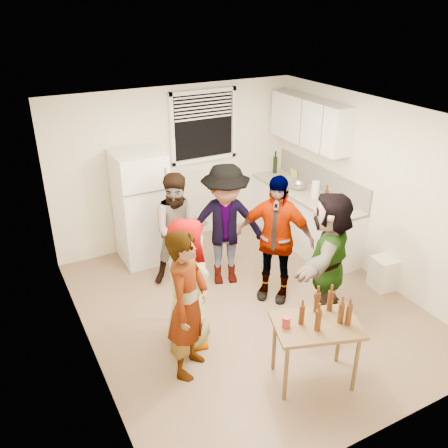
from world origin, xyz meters
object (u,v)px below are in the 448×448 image
blue_cup (321,208)px  guest_orange (322,311)px  beer_bottle_table (301,323)px  trash_bin (384,272)px  guest_back_left (182,279)px  guest_stripe (190,367)px  beer_bottle_counter (325,207)px  guest_black (272,295)px  kettle (299,190)px  red_cup (286,326)px  guest_back_right (225,280)px  guest_grey (190,341)px  refrigerator (141,208)px  wine_bottle (275,173)px  serving_table (311,379)px

blue_cup → guest_orange: size_ratio=0.07×
beer_bottle_table → guest_orange: bearing=39.2°
trash_bin → guest_back_left: 2.83m
guest_orange → guest_stripe: bearing=-35.4°
beer_bottle_counter → guest_black: size_ratio=0.14×
kettle → red_cup: (-2.00, -2.57, -0.17)m
kettle → beer_bottle_counter: size_ratio=1.07×
beer_bottle_table → guest_back_right: bearing=83.5°
guest_grey → guest_back_right: size_ratio=0.91×
refrigerator → wine_bottle: refrigerator is taller
serving_table → guest_orange: serving_table is taller
guest_back_left → guest_back_right: size_ratio=0.92×
kettle → guest_back_right: size_ratio=0.15×
guest_stripe → guest_orange: 1.93m
guest_grey → guest_back_right: (0.99, 0.96, 0.00)m
wine_bottle → guest_stripe: 4.09m
beer_bottle_counter → guest_back_right: (-1.56, 0.18, -0.90)m
blue_cup → guest_stripe: blue_cup is taller
blue_cup → trash_bin: bearing=-69.0°
refrigerator → red_cup: 3.21m
guest_black → trash_bin: bearing=25.9°
serving_table → guest_back_right: 2.14m
refrigerator → kettle: 2.48m
guest_stripe → guest_back_left: guest_back_left is taller
kettle → wine_bottle: (0.10, 0.84, -0.00)m
beer_bottle_table → red_cup: size_ratio=1.90×
red_cup → guest_black: red_cup is taller
beer_bottle_table → guest_orange: (1.00, 0.81, -0.73)m
trash_bin → guest_back_right: (-1.86, 1.18, -0.25)m
kettle → guest_black: bearing=-139.7°
guest_back_right → beer_bottle_table: bearing=-77.1°
blue_cup → guest_orange: (-0.71, -1.06, -0.90)m
wine_bottle → guest_orange: size_ratio=0.17×
wine_bottle → guest_black: bearing=-123.3°
kettle → guest_orange: (-0.85, -1.79, -0.90)m
refrigerator → trash_bin: refrigerator is taller
kettle → guest_back_right: bearing=-164.7°
beer_bottle_table → guest_grey: size_ratio=0.13×
blue_cup → serving_table: blue_cup is taller
guest_black → beer_bottle_table: bearing=-66.9°
guest_back_left → serving_table: bearing=-68.1°
red_cup → guest_back_left: size_ratio=0.07×
blue_cup → guest_back_right: bearing=172.9°
wine_bottle → red_cup: size_ratio=2.58×
red_cup → guest_orange: bearing=33.9°
trash_bin → guest_back_right: 2.21m
trash_bin → beer_bottle_counter: bearing=106.5°
serving_table → beer_bottle_table: beer_bottle_table is taller
red_cup → wine_bottle: bearing=58.3°
blue_cup → guest_grey: blue_cup is taller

